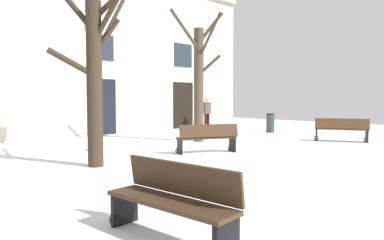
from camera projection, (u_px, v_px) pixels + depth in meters
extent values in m
plane|color=white|center=(227.00, 153.00, 10.36)|extent=(29.30, 29.30, 0.00)
cube|color=beige|center=(94.00, 47.00, 15.29)|extent=(18.31, 0.40, 7.44)
cube|color=black|center=(102.00, 107.00, 15.45)|extent=(1.35, 0.08, 2.38)
cube|color=#262D38|center=(101.00, 47.00, 15.29)|extent=(1.22, 0.06, 1.08)
cube|color=black|center=(183.00, 105.00, 18.84)|extent=(1.35, 0.08, 2.38)
cube|color=#262D38|center=(183.00, 55.00, 18.68)|extent=(1.21, 0.06, 1.18)
cylinder|color=#382B1E|center=(94.00, 85.00, 8.33)|extent=(0.35, 0.35, 3.80)
cylinder|color=#382B1E|center=(72.00, 63.00, 8.07)|extent=(1.05, 0.46, 0.65)
cylinder|color=#382B1E|center=(113.00, 0.00, 8.21)|extent=(0.79, 0.79, 0.95)
cylinder|color=#382B1E|center=(110.00, 27.00, 8.65)|extent=(1.07, 0.31, 1.60)
cylinder|color=#382B1E|center=(106.00, 37.00, 8.32)|extent=(0.61, 0.43, 0.89)
cylinder|color=#382B1E|center=(112.00, 9.00, 8.02)|extent=(0.51, 1.08, 1.46)
cylinder|color=#382B1E|center=(74.00, 7.00, 8.51)|extent=(0.50, 1.31, 1.31)
cylinder|color=#382B1E|center=(94.00, 24.00, 8.65)|extent=(0.62, 0.92, 1.55)
cylinder|color=#4C3D2D|center=(199.00, 85.00, 13.08)|extent=(0.35, 0.35, 4.08)
cylinder|color=#4C3D2D|center=(185.00, 30.00, 12.54)|extent=(1.35, 0.21, 1.33)
cylinder|color=#4C3D2D|center=(209.00, 37.00, 12.53)|extent=(0.23, 1.22, 1.53)
cylinder|color=#4C3D2D|center=(210.00, 28.00, 12.90)|extent=(0.67, 0.81, 1.11)
cylinder|color=#4C3D2D|center=(209.00, 65.00, 12.95)|extent=(0.55, 0.77, 0.75)
cylinder|color=black|center=(90.00, 91.00, 10.85)|extent=(0.10, 0.10, 3.57)
cylinder|color=black|center=(91.00, 147.00, 10.96)|extent=(0.22, 0.22, 0.20)
cube|color=beige|center=(89.00, 25.00, 10.73)|extent=(0.24, 0.24, 0.36)
cone|color=black|center=(89.00, 19.00, 10.72)|extent=(0.30, 0.30, 0.14)
cylinder|color=#2D3D2D|center=(270.00, 123.00, 16.51)|extent=(0.37, 0.37, 0.83)
torus|color=black|center=(270.00, 114.00, 16.48)|extent=(0.40, 0.40, 0.04)
cube|color=#51331E|center=(341.00, 129.00, 13.12)|extent=(1.21, 1.82, 0.05)
cube|color=#51331E|center=(342.00, 123.00, 12.92)|extent=(0.90, 1.67, 0.35)
cube|color=black|center=(367.00, 136.00, 12.87)|extent=(0.38, 0.23, 0.46)
torus|color=black|center=(366.00, 140.00, 13.04)|extent=(0.10, 0.17, 0.17)
cube|color=black|center=(316.00, 134.00, 13.40)|extent=(0.38, 0.23, 0.46)
torus|color=black|center=(316.00, 138.00, 13.57)|extent=(0.10, 0.17, 0.17)
cube|color=#3D2819|center=(169.00, 202.00, 4.07)|extent=(0.55, 1.73, 0.05)
cube|color=#3D2819|center=(181.00, 179.00, 4.20)|extent=(0.22, 1.71, 0.39)
cube|color=black|center=(125.00, 207.00, 4.60)|extent=(0.39, 0.09, 0.43)
torus|color=black|center=(114.00, 221.00, 4.48)|extent=(0.04, 0.17, 0.17)
cube|color=black|center=(226.00, 239.00, 3.56)|extent=(0.39, 0.09, 0.43)
cube|color=#3D2819|center=(207.00, 138.00, 10.48)|extent=(1.75, 1.18, 0.05)
cube|color=#3D2819|center=(209.00, 131.00, 10.28)|extent=(1.61, 0.91, 0.36)
cube|color=black|center=(232.00, 144.00, 10.74)|extent=(0.23, 0.37, 0.44)
torus|color=black|center=(230.00, 148.00, 10.90)|extent=(0.16, 0.10, 0.17)
cube|color=black|center=(180.00, 146.00, 10.25)|extent=(0.23, 0.37, 0.44)
torus|color=black|center=(178.00, 150.00, 10.41)|extent=(0.16, 0.10, 0.17)
cylinder|color=#350F0F|center=(208.00, 121.00, 18.46)|extent=(0.14, 0.14, 0.77)
cylinder|color=#350F0F|center=(206.00, 121.00, 18.35)|extent=(0.14, 0.14, 0.77)
cube|color=#4C4233|center=(207.00, 108.00, 18.36)|extent=(0.40, 0.26, 0.59)
sphere|color=tan|center=(207.00, 99.00, 18.33)|extent=(0.21, 0.21, 0.21)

